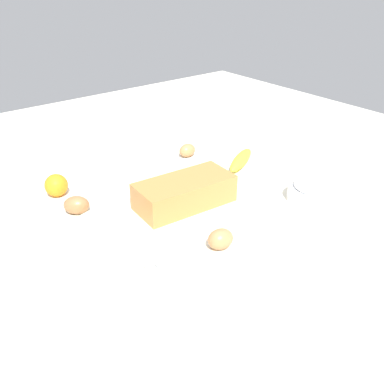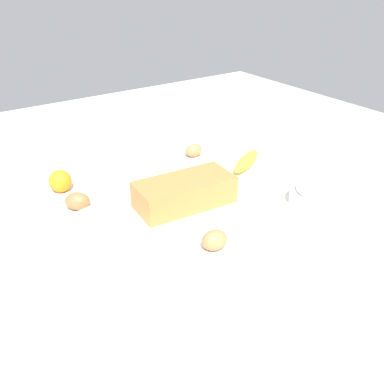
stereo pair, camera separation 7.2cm
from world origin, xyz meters
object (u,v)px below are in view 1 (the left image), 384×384
Objects in this scene: egg_beside_bowl at (77,205)px; loaf_pan at (185,192)px; flour_bowl at (173,263)px; egg_near_butter at (220,239)px; egg_loose at (187,150)px; sugar_bowl at (312,191)px; orange_fruit at (56,185)px; banana at (241,160)px; butter_block at (103,222)px.

loaf_pan is at bearing 150.47° from egg_beside_bowl.
egg_near_butter is (-0.15, -0.01, -0.00)m from flour_bowl.
egg_loose is at bearing -119.65° from egg_near_butter.
orange_fruit is at bearing -40.66° from sugar_bowl.
loaf_pan is 0.34m from egg_loose.
orange_fruit is (0.06, -0.51, 0.01)m from flour_bowl.
banana is at bearing -158.88° from loaf_pan.
flour_bowl reaches higher than egg_loose.
orange_fruit is at bearing -17.83° from banana.
butter_block is (0.04, -0.25, 0.00)m from flour_bowl.
egg_beside_bowl is (0.06, -0.38, -0.00)m from flour_bowl.
butter_block is (-0.02, 0.26, -0.00)m from orange_fruit.
egg_loose is at bearing -166.28° from egg_beside_bowl.
sugar_bowl is 0.30m from banana.
egg_near_butter is (-0.19, 0.24, -0.00)m from butter_block.
egg_near_butter is 0.93× the size of egg_beside_bowl.
loaf_pan reaches higher than egg_beside_bowl.
egg_loose is (-0.42, -0.49, -0.00)m from flour_bowl.
orange_fruit is 1.03× the size of egg_near_butter.
orange_fruit reaches higher than banana.
loaf_pan is at bearing 175.76° from butter_block.
sugar_bowl is 2.21× the size of egg_loose.
egg_beside_bowl is (0.58, -0.06, 0.01)m from banana.
flour_bowl is 1.85× the size of orange_fruit.
sugar_bowl is 0.67m from egg_beside_bowl.
flour_bowl is 0.51m from sugar_bowl.
orange_fruit is 0.48m from egg_loose.
egg_near_butter is at bearing 60.35° from egg_loose.
butter_block is at bearing 0.35° from loaf_pan.
butter_block is 1.43× the size of egg_loose.
butter_block reaches higher than egg_near_butter.
egg_loose is at bearing -124.61° from loaf_pan.
egg_near_butter is at bearing 128.34° from butter_block.
sugar_bowl is (-0.51, -0.02, 0.00)m from flour_bowl.
banana is at bearing -91.76° from sugar_bowl.
orange_fruit is 0.76× the size of butter_block.
sugar_bowl is 0.60m from butter_block.
loaf_pan reaches higher than egg_loose.
banana is (-0.01, -0.30, -0.01)m from sugar_bowl.
egg_near_butter is (0.37, 0.01, -0.01)m from sugar_bowl.
butter_block is 0.13m from egg_beside_bowl.
orange_fruit is (0.58, -0.19, 0.01)m from banana.
orange_fruit reaches higher than egg_beside_bowl.
banana is at bearing 162.17° from orange_fruit.
egg_loose is (-0.48, -0.12, -0.00)m from egg_beside_bowl.
banana is at bearing -140.03° from egg_near_butter.
egg_beside_bowl is at bearing -61.30° from egg_near_butter.
egg_loose reaches higher than banana.
egg_loose is at bearing -60.40° from banana.
flour_bowl is 1.91× the size of egg_near_butter.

